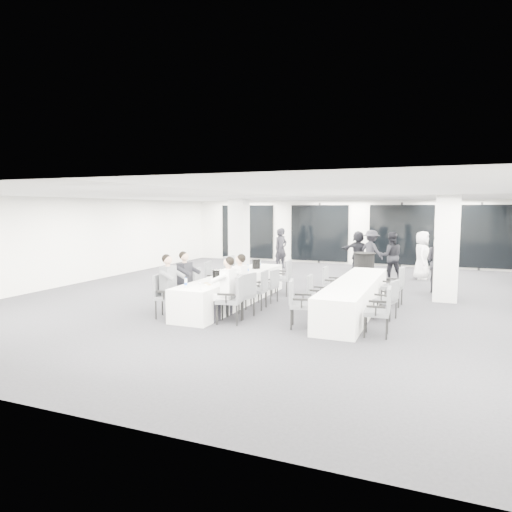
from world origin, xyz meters
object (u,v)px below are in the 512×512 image
Objects in this scene: chair_main_left_mid at (202,283)px; chair_main_left_fourth at (213,277)px; chair_main_left_near at (164,293)px; standing_guest_h at (440,258)px; chair_side_right_near at (381,308)px; ice_bucket_near at (217,275)px; chair_main_right_second at (244,292)px; standing_guest_c at (371,248)px; chair_side_right_far at (396,284)px; chair_side_left_near at (298,301)px; cocktail_table at (364,268)px; chair_main_left_far at (233,271)px; banquet_table_side at (355,296)px; standing_guest_g at (281,245)px; chair_side_left_far at (330,282)px; chair_main_right_near at (233,296)px; standing_guest_f at (358,248)px; chair_side_right_mid at (389,297)px; chair_side_left_mid at (315,292)px; chair_main_right_far at (284,275)px; ice_bucket_far at (256,264)px; banquet_table_main at (234,289)px; chair_main_left_second at (181,287)px; chair_main_right_fourth at (271,284)px; standing_guest_d at (444,256)px; chair_main_right_mid at (259,287)px; standing_guest_b at (391,253)px.

chair_main_left_fourth is (-0.01, 0.67, 0.06)m from chair_main_left_mid.
standing_guest_h is at bearing 120.79° from chair_main_left_near.
chair_side_right_near is 0.47× the size of standing_guest_h.
chair_main_left_fourth is 1.70m from ice_bucket_near.
standing_guest_c is (1.60, 8.67, 0.34)m from chair_main_right_second.
standing_guest_h is (1.00, 2.40, 0.45)m from chair_side_right_far.
standing_guest_c is at bearing 165.80° from chair_side_left_near.
cocktail_table is 0.99× the size of chair_main_left_far.
banquet_table_side is 2.06m from chair_side_left_near.
chair_main_left_mid is at bearing 70.21° from chair_main_right_second.
chair_main_left_mid is 0.49× the size of standing_guest_g.
banquet_table_side is 5.11× the size of chair_main_left_near.
chair_main_left_far is 1.03× the size of chair_side_right_far.
chair_main_left_fourth is at bearing -53.49° from standing_guest_g.
chair_side_left_far is (3.06, 1.45, 0.01)m from chair_main_left_mid.
chair_main_right_near is at bearing -24.01° from chair_side_left_far.
standing_guest_f reaches higher than chair_main_left_far.
chair_side_left_far is at bearing 62.83° from chair_side_right_mid.
chair_side_left_mid is (3.06, -0.10, 0.00)m from chair_main_left_mid.
chair_main_right_second is (-2.23, -1.48, 0.20)m from banquet_table_side.
banquet_table_side is 4.98× the size of chair_main_right_far.
chair_main_left_mid is 1.03× the size of chair_side_right_mid.
standing_guest_f reaches higher than ice_bucket_far.
chair_main_left_mid is at bearing 112.84° from chair_side_right_far.
standing_guest_g reaches higher than ice_bucket_near.
chair_main_left_near is 0.53× the size of standing_guest_c.
chair_main_right_second is at bearing -146.43° from banquet_table_side.
chair_side_right_far is (3.06, 2.52, -0.01)m from chair_main_right_second.
chair_main_left_far is 3.11m from chair_side_left_far.
banquet_table_main is at bearing 62.47° from chair_side_right_near.
chair_main_left_second is 1.11× the size of chair_main_left_mid.
chair_main_right_near is 3.38m from chair_side_left_far.
chair_main_right_far is at bearing 112.99° from chair_main_left_fourth.
chair_side_left_mid is 0.49× the size of standing_guest_g.
chair_main_left_mid reaches higher than chair_main_right_fourth.
standing_guest_d reaches higher than ice_bucket_far.
chair_main_right_second is at bearing 93.47° from standing_guest_h.
standing_guest_c is at bearing 28.63° from standing_guest_g.
banquet_table_side is at bearing 19.90° from standing_guest_d.
chair_main_right_far is 4.59m from standing_guest_h.
ice_bucket_far is (-0.76, 2.61, 0.30)m from chair_main_right_second.
chair_main_right_far is (1.67, 1.10, -0.00)m from chair_main_left_fourth.
standing_guest_d reaches higher than chair_main_left_far.
chair_side_left_near is at bearing 155.88° from chair_side_right_far.
standing_guest_d is at bearing 134.60° from chair_main_left_far.
ice_bucket_near is (-0.82, -0.65, 0.34)m from chair_main_right_mid.
standing_guest_b is at bearing 7.82° from standing_guest_g.
banquet_table_side is 4.86× the size of chair_main_left_far.
ice_bucket_near is (-4.89, -4.63, -0.14)m from standing_guest_h.
chair_main_right_fourth is at bearing 132.40° from chair_main_left_near.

